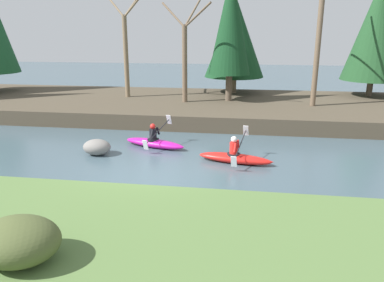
# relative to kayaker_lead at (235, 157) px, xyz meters

# --- Properties ---
(ground_plane) EXTENTS (90.00, 90.00, 0.00)m
(ground_plane) POSITION_rel_kayaker_lead_xyz_m (-2.62, -1.81, -0.22)
(ground_plane) COLOR #425660
(riverbank_near) EXTENTS (44.00, 6.00, 0.67)m
(riverbank_near) POSITION_rel_kayaker_lead_xyz_m (-2.62, -6.99, 0.11)
(riverbank_near) COLOR #56753D
(riverbank_near) RESTS_ON ground
(riverbank_far) EXTENTS (44.00, 9.18, 0.76)m
(riverbank_far) POSITION_rel_kayaker_lead_xyz_m (-2.62, 8.56, 0.16)
(riverbank_far) COLOR #4C4233
(riverbank_far) RESTS_ON ground
(conifer_tree_mid_left) EXTENTS (2.34, 2.34, 7.16)m
(conifer_tree_mid_left) POSITION_rel_kayaker_lead_xyz_m (-0.74, 8.60, 4.86)
(conifer_tree_mid_left) COLOR brown
(conifer_tree_mid_left) RESTS_ON riverbank_far
(conifer_tree_centre) EXTENTS (3.80, 3.80, 5.94)m
(conifer_tree_centre) POSITION_rel_kayaker_lead_xyz_m (-0.59, 11.63, 4.03)
(conifer_tree_centre) COLOR #7A664C
(conifer_tree_centre) RESTS_ON riverbank_far
(conifer_tree_mid_right) EXTENTS (3.68, 3.68, 7.12)m
(conifer_tree_mid_right) POSITION_rel_kayaker_lead_xyz_m (7.82, 11.50, 4.59)
(conifer_tree_mid_right) COLOR brown
(conifer_tree_mid_right) RESTS_ON riverbank_far
(bare_tree_upstream) EXTENTS (3.53, 3.48, 6.39)m
(bare_tree_upstream) POSITION_rel_kayaker_lead_xyz_m (-6.90, 9.06, 3.55)
(bare_tree_upstream) COLOR #7A664C
(bare_tree_upstream) RESTS_ON riverbank_far
(bare_tree_mid_upstream) EXTENTS (3.12, 3.08, 5.62)m
(bare_tree_mid_upstream) POSITION_rel_kayaker_lead_xyz_m (-3.15, 7.89, 3.19)
(bare_tree_mid_upstream) COLOR brown
(bare_tree_mid_upstream) RESTS_ON riverbank_far
(bare_tree_mid_downstream) EXTENTS (4.07, 4.02, 7.42)m
(bare_tree_mid_downstream) POSITION_rel_kayaker_lead_xyz_m (3.88, 7.75, 4.04)
(bare_tree_mid_downstream) COLOR brown
(bare_tree_mid_downstream) RESTS_ON riverbank_far
(shrub_clump_second) EXTENTS (1.52, 1.27, 0.82)m
(shrub_clump_second) POSITION_rel_kayaker_lead_xyz_m (-3.56, -7.70, 0.86)
(shrub_clump_second) COLOR #4C562D
(shrub_clump_second) RESTS_ON riverbank_near
(kayaker_lead) EXTENTS (2.79, 2.06, 1.20)m
(kayaker_lead) POSITION_rel_kayaker_lead_xyz_m (0.00, 0.00, 0.00)
(kayaker_lead) COLOR red
(kayaker_lead) RESTS_ON ground
(kayaker_middle) EXTENTS (2.76, 2.03, 1.20)m
(kayaker_middle) POSITION_rel_kayaker_lead_xyz_m (-3.37, 1.43, 0.00)
(kayaker_middle) COLOR #C61999
(kayaker_middle) RESTS_ON ground
(boulder_midstream) EXTENTS (1.08, 0.85, 0.61)m
(boulder_midstream) POSITION_rel_kayaker_lead_xyz_m (-5.37, 0.17, 0.08)
(boulder_midstream) COLOR gray
(boulder_midstream) RESTS_ON ground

